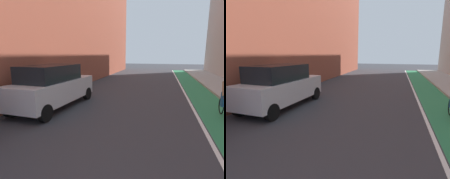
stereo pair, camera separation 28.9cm
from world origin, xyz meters
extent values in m
plane|color=#38383D|center=(0.00, 14.04, 0.00)|extent=(79.37, 79.37, 0.00)
cube|color=#2D8451|center=(3.69, 16.04, 0.00)|extent=(1.60, 36.08, 0.00)
cube|color=white|center=(2.79, 16.04, 0.00)|extent=(0.12, 36.08, 0.00)
cube|color=silver|center=(-3.44, 11.16, 0.80)|extent=(1.90, 4.69, 0.95)
cube|color=black|center=(-3.45, 10.93, 1.60)|extent=(1.63, 2.83, 0.75)
cylinder|color=black|center=(-4.19, 12.96, 0.33)|extent=(0.24, 0.67, 0.66)
cylinder|color=black|center=(-2.59, 12.91, 0.33)|extent=(0.24, 0.67, 0.66)
cylinder|color=black|center=(-4.30, 9.42, 0.33)|extent=(0.24, 0.67, 0.66)
cylinder|color=black|center=(-2.70, 9.37, 0.33)|extent=(0.24, 0.67, 0.66)
torus|color=black|center=(3.78, 12.15, 0.34)|extent=(0.05, 0.69, 0.69)
camera|label=1|loc=(1.37, 4.01, 2.44)|focal=28.74mm
camera|label=2|loc=(1.65, 4.09, 2.44)|focal=28.74mm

